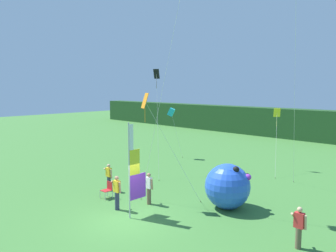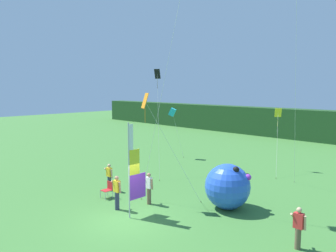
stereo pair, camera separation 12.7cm
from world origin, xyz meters
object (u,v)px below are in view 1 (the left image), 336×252
object	(u,v)px
folding_chair	(108,189)
kite_cyan_box_3	(171,112)
banner_flag	(134,172)
person_near_banner	(109,177)
kite_orange_diamond_0	(148,106)
person_mid_field	(149,188)
inflatable_balloon	(228,186)
kite_black_diamond_2	(157,81)
person_far_right	(299,226)
person_far_left	(117,192)
kite_yellow_diamond_4	(277,117)

from	to	relation	value
folding_chair	kite_cyan_box_3	xyz separation A→B (m)	(-4.83, 10.10, 3.41)
banner_flag	person_near_banner	world-z (taller)	banner_flag
kite_orange_diamond_0	person_mid_field	bearing A→B (deg)	-21.40
inflatable_balloon	kite_orange_diamond_0	world-z (taller)	kite_orange_diamond_0
kite_orange_diamond_0	kite_black_diamond_2	xyz separation A→B (m)	(-4.87, 5.29, 1.39)
inflatable_balloon	person_near_banner	bearing A→B (deg)	-159.30
person_mid_field	inflatable_balloon	bearing A→B (deg)	35.84
person_far_right	kite_cyan_box_3	size ratio (longest dim) A/B	0.38
person_near_banner	kite_orange_diamond_0	bearing A→B (deg)	3.07
person_near_banner	person_far_left	xyz separation A→B (m)	(2.79, -1.50, 0.07)
kite_yellow_diamond_4	person_far_left	bearing A→B (deg)	-97.73
person_mid_field	kite_yellow_diamond_4	bearing A→B (deg)	83.82
person_mid_field	kite_yellow_diamond_4	world-z (taller)	kite_yellow_diamond_4
kite_black_diamond_2	kite_cyan_box_3	distance (m)	5.13
kite_orange_diamond_0	inflatable_balloon	bearing A→B (deg)	34.69
banner_flag	folding_chair	world-z (taller)	banner_flag
inflatable_balloon	kite_orange_diamond_0	xyz separation A→B (m)	(-3.34, -2.31, 3.95)
banner_flag	person_mid_field	world-z (taller)	banner_flag
kite_yellow_diamond_4	person_mid_field	bearing A→B (deg)	-96.18
kite_yellow_diamond_4	kite_cyan_box_3	bearing A→B (deg)	-164.19
person_near_banner	person_mid_field	xyz separation A→B (m)	(3.33, 0.14, 0.03)
kite_black_diamond_2	kite_cyan_box_3	bearing A→B (deg)	119.97
person_far_right	folding_chair	xyz separation A→B (m)	(-9.88, -1.66, -0.35)
person_far_left	kite_orange_diamond_0	xyz separation A→B (m)	(0.45, 1.68, 4.17)
person_far_left	kite_black_diamond_2	bearing A→B (deg)	122.37
person_near_banner	person_mid_field	bearing A→B (deg)	2.37
person_far_left	kite_yellow_diamond_4	world-z (taller)	kite_yellow_diamond_4
person_far_right	kite_orange_diamond_0	world-z (taller)	kite_orange_diamond_0
person_far_left	kite_cyan_box_3	size ratio (longest dim) A/B	0.40
person_far_left	folding_chair	distance (m)	1.99
person_near_banner	kite_black_diamond_2	xyz separation A→B (m)	(-1.63, 5.46, 5.63)
kite_black_diamond_2	kite_yellow_diamond_4	size ratio (longest dim) A/B	1.63
folding_chair	kite_black_diamond_2	world-z (taller)	kite_black_diamond_2
kite_orange_diamond_0	person_far_left	bearing A→B (deg)	-105.04
kite_black_diamond_2	person_mid_field	bearing A→B (deg)	-47.04
kite_black_diamond_2	kite_cyan_box_3	xyz separation A→B (m)	(-2.22, 3.85, -2.56)
banner_flag	person_far_right	distance (m)	7.30
person_mid_field	kite_orange_diamond_0	distance (m)	4.21
person_far_right	kite_yellow_diamond_4	world-z (taller)	kite_yellow_diamond_4
banner_flag	person_mid_field	bearing A→B (deg)	114.48
person_far_right	banner_flag	bearing A→B (deg)	-161.32
kite_orange_diamond_0	kite_yellow_diamond_4	size ratio (longest dim) A/B	1.27
person_far_right	folding_chair	distance (m)	10.02
kite_black_diamond_2	person_far_right	bearing A→B (deg)	-20.19
person_far_right	person_near_banner	bearing A→B (deg)	-175.41
person_near_banner	kite_black_diamond_2	size ratio (longest dim) A/B	0.22
person_mid_field	person_far_left	world-z (taller)	person_far_left
person_far_right	kite_black_diamond_2	bearing A→B (deg)	159.81
inflatable_balloon	folding_chair	size ratio (longest dim) A/B	2.55
kite_yellow_diamond_4	person_near_banner	bearing A→B (deg)	-111.38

